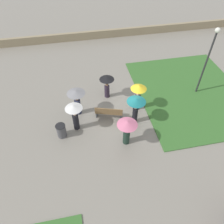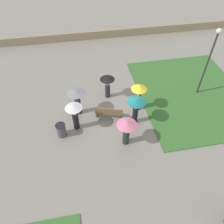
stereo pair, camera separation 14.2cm
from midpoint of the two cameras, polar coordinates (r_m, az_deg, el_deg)
The scene contains 12 objects.
ground_plane at distance 14.93m, azimuth 1.99°, elevation 0.38°, with size 90.00×90.00×0.00m, color gray.
lawn_patch_near at distance 17.29m, azimuth 19.49°, elevation 4.89°, with size 7.59×9.30×0.06m.
parapet_wall at distance 23.37m, azimuth -4.10°, elevation 19.53°, with size 45.00×0.35×0.80m.
park_bench at distance 14.15m, azimuth -1.13°, elevation -0.10°, with size 1.84×0.94×0.90m.
lamp_post at distance 15.84m, azimuth 23.74°, elevation 13.50°, with size 0.32×0.32×4.92m.
trash_bin at distance 13.49m, azimuth -13.38°, elevation -4.79°, with size 0.60×0.60×0.91m.
crowd_person_pink at distance 12.16m, azimuth 3.62°, elevation -4.06°, with size 1.16×1.16×1.84m.
crowd_person_white at distance 13.08m, azimuth -10.07°, elevation -0.26°, with size 1.03×1.03×1.96m.
crowd_person_black at distance 15.26m, azimuth -1.63°, elevation 7.49°, with size 1.02×1.02×1.72m.
crowd_person_teal at distance 13.27m, azimuth 5.97°, elevation 1.77°, with size 1.16×1.16×1.97m.
crowd_person_grey at distance 14.05m, azimuth -9.50°, elevation 3.63°, with size 1.16×1.16×1.92m.
crowd_person_yellow at distance 14.28m, azimuth 6.57°, elevation 4.91°, with size 1.03×1.03×1.98m.
Camera 1 is at (2.65, 10.22, 10.56)m, focal length 35.00 mm.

